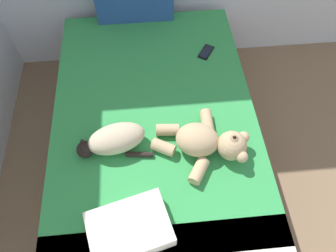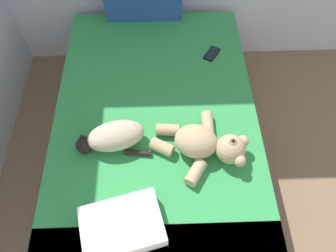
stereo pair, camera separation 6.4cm
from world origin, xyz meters
name	(u,v)px [view 1 (the left image)]	position (x,y,z in m)	size (l,w,h in m)	color
bed	(156,137)	(1.19, 3.42, 0.27)	(1.35, 2.09, 0.55)	brown
cat	(113,140)	(0.94, 3.21, 0.62)	(0.44, 0.26, 0.15)	#C6B293
teddy_bear	(207,142)	(1.48, 3.14, 0.63)	(0.58, 0.49, 0.19)	tan
cell_phone	(206,52)	(1.61, 3.94, 0.55)	(0.14, 0.16, 0.01)	black
throw_pillow	(130,229)	(1.02, 2.69, 0.60)	(0.40, 0.28, 0.11)	white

